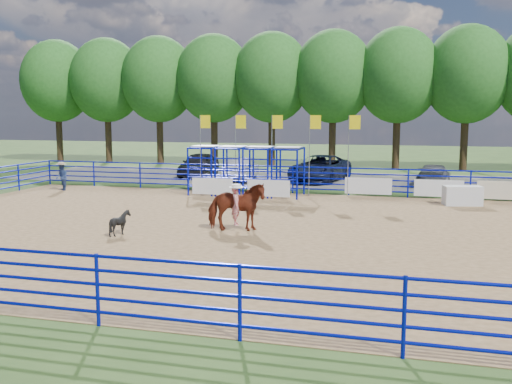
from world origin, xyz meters
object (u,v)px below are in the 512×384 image
car_d (434,175)px  announcer_table (462,196)px  car_b (241,169)px  horse_and_rider (236,205)px  calf (120,223)px  spectator_cowboy (62,176)px  car_a (199,164)px  car_c (320,168)px

car_d → announcer_table: bearing=103.8°
car_b → horse_and_rider: bearing=100.7°
calf → car_b: car_b is taller
spectator_cowboy → car_d: 21.58m
car_a → car_b: size_ratio=1.06×
announcer_table → car_a: (-16.43, 8.70, 0.35)m
car_a → car_d: 15.47m
car_c → car_b: bearing=-157.6°
car_b → car_d: (11.89, 0.44, -0.11)m
calf → horse_and_rider: bearing=-95.0°
announcer_table → car_b: size_ratio=0.38×
car_b → car_d: 11.90m
spectator_cowboy → car_b: 11.03m
car_a → car_d: bearing=-8.3°
calf → spectator_cowboy: bearing=12.1°
announcer_table → horse_and_rider: horse_and_rider is taller
announcer_table → car_b: (-12.90, 6.98, 0.28)m
horse_and_rider → calf: 4.18m
calf → spectator_cowboy: (-8.88, 9.82, 0.35)m
announcer_table → car_a: bearing=152.1°
calf → car_c: size_ratio=0.15×
announcer_table → car_a: car_a is taller
spectator_cowboy → car_d: spectator_cowboy is taller
announcer_table → car_d: car_d is taller
announcer_table → calf: size_ratio=1.93×
announcer_table → car_d: 7.49m
car_a → car_d: car_a is taller
announcer_table → spectator_cowboy: size_ratio=1.09×
calf → car_b: 17.16m
announcer_table → car_b: bearing=151.6°
horse_and_rider → spectator_cowboy: bearing=147.4°
horse_and_rider → car_c: bearing=88.0°
horse_and_rider → car_b: (-4.39, 15.40, -0.22)m
car_c → car_d: car_c is taller
car_a → car_c: 8.51m
car_d → car_b: bearing=8.1°
horse_and_rider → announcer_table: bearing=44.7°
calf → car_d: 20.89m
announcer_table → spectator_cowboy: bearing=-179.1°
car_a → car_c: size_ratio=0.81×
car_b → spectator_cowboy: bearing=36.4°
announcer_table → spectator_cowboy: spectator_cowboy is taller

